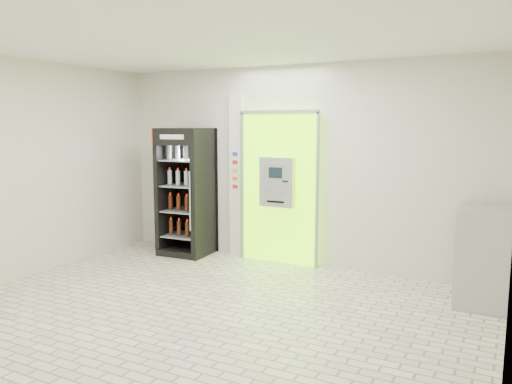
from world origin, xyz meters
The scene contains 6 objects.
ground centered at (0.00, 0.00, 0.00)m, with size 6.00×6.00×0.00m, color beige.
room_shell centered at (0.00, 0.00, 1.84)m, with size 6.00×6.00×6.00m.
atm_assembly centered at (-0.20, 2.41, 1.17)m, with size 1.30×0.24×2.33m.
pillar centered at (-0.98, 2.45, 1.30)m, with size 0.22×0.11×2.60m.
beverage_cooler centered at (-1.75, 2.16, 0.99)m, with size 0.82×0.76×2.06m.
steel_cabinet centered at (2.70, 1.90, 0.57)m, with size 0.60×0.87×1.15m.
Camera 1 is at (3.01, -4.43, 2.11)m, focal length 35.00 mm.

